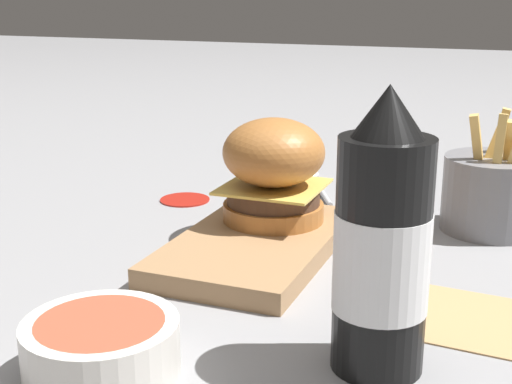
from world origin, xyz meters
TOP-DOWN VIEW (x-y plane):
  - ground_plane at (0.00, 0.00)m, footprint 6.00×6.00m
  - serving_board at (-0.05, 0.07)m, footprint 0.28×0.16m
  - burger at (-0.10, 0.07)m, footprint 0.12×0.12m
  - ketchup_bottle at (0.15, 0.25)m, footprint 0.07×0.07m
  - fries_basket at (-0.23, 0.31)m, footprint 0.12×0.12m
  - side_bowl at (0.24, 0.06)m, footprint 0.12×0.12m
  - spoon at (-0.36, 0.04)m, footprint 0.17×0.10m
  - ketchup_puddle at (-0.20, -0.10)m, footprint 0.07×0.07m
  - parchment_square at (0.04, 0.32)m, footprint 0.13×0.13m

SIDE VIEW (x-z plane):
  - ground_plane at x=0.00m, z-range 0.00..0.00m
  - parchment_square at x=0.04m, z-range 0.00..0.00m
  - ketchup_puddle at x=-0.20m, z-range 0.00..0.00m
  - spoon at x=-0.36m, z-range 0.00..0.01m
  - serving_board at x=-0.05m, z-range 0.00..0.02m
  - side_bowl at x=0.24m, z-range 0.00..0.05m
  - fries_basket at x=-0.23m, z-range -0.03..0.13m
  - burger at x=-0.10m, z-range 0.02..0.15m
  - ketchup_bottle at x=0.15m, z-range -0.01..0.21m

